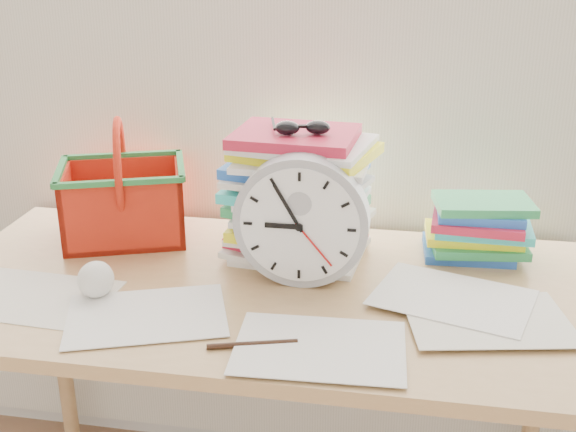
% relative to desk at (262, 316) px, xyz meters
% --- Properties ---
extents(desk, '(1.40, 0.70, 0.75)m').
position_rel_desk_xyz_m(desk, '(0.00, 0.00, 0.00)').
color(desk, tan).
rests_on(desk, ground).
extents(paper_stack, '(0.35, 0.31, 0.29)m').
position_rel_desk_xyz_m(paper_stack, '(0.05, 0.16, 0.22)').
color(paper_stack, white).
rests_on(paper_stack, desk).
extents(clock, '(0.28, 0.06, 0.28)m').
position_rel_desk_xyz_m(clock, '(0.08, 0.03, 0.21)').
color(clock, '#A0A2A8').
rests_on(clock, desk).
extents(sunglasses, '(0.16, 0.14, 0.03)m').
position_rel_desk_xyz_m(sunglasses, '(0.07, 0.14, 0.38)').
color(sunglasses, black).
rests_on(sunglasses, paper_stack).
extents(book_stack, '(0.24, 0.19, 0.14)m').
position_rel_desk_xyz_m(book_stack, '(0.45, 0.23, 0.14)').
color(book_stack, white).
rests_on(book_stack, desk).
extents(basket, '(0.35, 0.31, 0.29)m').
position_rel_desk_xyz_m(basket, '(-0.38, 0.20, 0.22)').
color(basket, red).
rests_on(basket, desk).
extents(crumpled_ball, '(0.08, 0.08, 0.08)m').
position_rel_desk_xyz_m(crumpled_ball, '(-0.32, -0.11, 0.11)').
color(crumpled_ball, white).
rests_on(crumpled_ball, desk).
extents(pen, '(0.16, 0.06, 0.01)m').
position_rel_desk_xyz_m(pen, '(0.04, -0.24, 0.08)').
color(pen, black).
rests_on(pen, desk).
extents(scattered_papers, '(1.26, 0.42, 0.02)m').
position_rel_desk_xyz_m(scattered_papers, '(0.00, 0.00, 0.08)').
color(scattered_papers, white).
rests_on(scattered_papers, desk).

